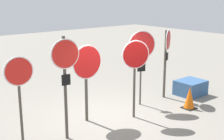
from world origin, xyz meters
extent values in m
plane|color=gray|center=(0.00, 0.00, 0.00)|extent=(40.00, 40.00, 0.00)
cylinder|color=#474238|center=(-2.56, 0.25, 0.98)|extent=(0.07, 0.07, 1.96)
cylinder|color=white|center=(-2.56, 0.20, 1.80)|extent=(0.71, 0.08, 0.71)
cylinder|color=red|center=(-2.57, 0.18, 1.80)|extent=(0.65, 0.07, 0.65)
cylinder|color=#474238|center=(-1.62, -0.28, 1.30)|extent=(0.08, 0.08, 2.59)
cylinder|color=white|center=(-1.62, -0.34, 2.17)|extent=(0.72, 0.11, 0.73)
cylinder|color=red|center=(-1.63, -0.36, 2.17)|extent=(0.67, 0.10, 0.67)
cube|color=black|center=(-1.62, -0.34, 1.54)|extent=(0.22, 0.05, 0.27)
cylinder|color=#474238|center=(-0.59, 0.32, 1.00)|extent=(0.08, 0.08, 2.00)
cylinder|color=white|center=(-0.59, 0.26, 1.73)|extent=(0.95, 0.03, 0.95)
cylinder|color=red|center=(-0.59, 0.24, 1.73)|extent=(0.89, 0.03, 0.89)
cylinder|color=#474238|center=(0.63, -0.34, 1.09)|extent=(0.07, 0.07, 2.18)
cylinder|color=white|center=(0.61, -0.39, 1.89)|extent=(0.76, 0.32, 0.81)
cylinder|color=#AD0F0F|center=(0.60, -0.41, 1.89)|extent=(0.70, 0.30, 0.75)
cylinder|color=#474238|center=(1.53, 0.32, 1.17)|extent=(0.06, 0.06, 2.34)
cylinder|color=white|center=(1.51, 0.27, 1.99)|extent=(0.83, 0.37, 0.89)
cylinder|color=red|center=(1.50, 0.25, 1.99)|extent=(0.77, 0.35, 0.83)
cube|color=black|center=(1.51, 0.27, 1.27)|extent=(0.25, 0.13, 0.27)
cylinder|color=#474238|center=(2.69, 0.31, 1.18)|extent=(0.08, 0.08, 2.36)
cylinder|color=white|center=(2.72, 0.25, 2.03)|extent=(0.60, 0.37, 0.68)
cylinder|color=#AD0F0F|center=(2.73, 0.24, 2.03)|extent=(0.55, 0.33, 0.62)
cube|color=black|center=(2.72, 0.25, 1.47)|extent=(0.22, 0.14, 0.26)
cube|color=black|center=(2.49, -0.93, 0.01)|extent=(0.40, 0.40, 0.02)
cone|color=#E05B0C|center=(2.49, -0.93, 0.36)|extent=(0.34, 0.34, 0.69)
cube|color=#335684|center=(3.64, -0.11, 0.26)|extent=(0.97, 0.85, 0.53)
camera|label=1|loc=(-5.33, -6.60, 3.56)|focal=50.00mm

